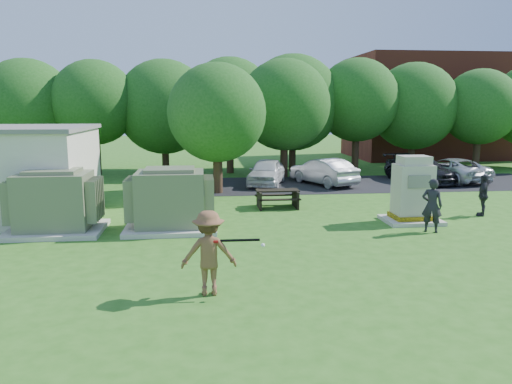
{
  "coord_description": "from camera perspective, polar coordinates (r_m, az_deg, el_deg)",
  "views": [
    {
      "loc": [
        -1.74,
        -11.96,
        4.06
      ],
      "look_at": [
        0.0,
        4.0,
        1.3
      ],
      "focal_mm": 35.0,
      "sensor_mm": 36.0,
      "label": 1
    }
  ],
  "objects": [
    {
      "name": "car_dark",
      "position": [
        28.52,
        18.17,
        2.5
      ],
      "size": [
        2.85,
        5.14,
        1.41
      ],
      "primitive_type": "imported",
      "rotation": [
        0.0,
        0.0,
        0.19
      ],
      "color": "black",
      "rests_on": "ground"
    },
    {
      "name": "brick_building",
      "position": [
        43.68,
        20.91,
        9.04
      ],
      "size": [
        15.0,
        8.0,
        8.0
      ],
      "primitive_type": "cube",
      "color": "maroon",
      "rests_on": "ground"
    },
    {
      "name": "person_by_generator",
      "position": [
        17.17,
        19.47,
        -1.46
      ],
      "size": [
        0.77,
        0.68,
        1.77
      ],
      "primitive_type": "imported",
      "rotation": [
        0.0,
        0.0,
        2.66
      ],
      "color": "black",
      "rests_on": "ground"
    },
    {
      "name": "generator_cabinet",
      "position": [
        18.42,
        17.45,
        -0.16
      ],
      "size": [
        1.94,
        1.59,
        2.36
      ],
      "color": "beige",
      "rests_on": "ground"
    },
    {
      "name": "ground",
      "position": [
        12.75,
        1.98,
        -8.82
      ],
      "size": [
        120.0,
        120.0,
        0.0
      ],
      "primitive_type": "plane",
      "color": "#2D6619",
      "rests_on": "ground"
    },
    {
      "name": "car_silver_b",
      "position": [
        29.33,
        21.37,
        2.39
      ],
      "size": [
        3.04,
        4.97,
        1.29
      ],
      "primitive_type": "imported",
      "rotation": [
        0.0,
        0.0,
        3.35
      ],
      "color": "silver",
      "rests_on": "ground"
    },
    {
      "name": "parking_strip",
      "position": [
        27.22,
        12.58,
        0.95
      ],
      "size": [
        20.0,
        6.0,
        0.01
      ],
      "primitive_type": "cube",
      "color": "#232326",
      "rests_on": "ground"
    },
    {
      "name": "car_white",
      "position": [
        26.12,
        1.2,
        2.32
      ],
      "size": [
        2.68,
        4.32,
        1.37
      ],
      "primitive_type": "imported",
      "rotation": [
        0.0,
        0.0,
        -0.29
      ],
      "color": "silver",
      "rests_on": "ground"
    },
    {
      "name": "batting_equipment",
      "position": [
        10.74,
        -2.04,
        -5.67
      ],
      "size": [
        1.23,
        0.15,
        0.18
      ],
      "color": "black",
      "rests_on": "ground"
    },
    {
      "name": "transformer_right",
      "position": [
        16.78,
        -9.74,
        -1.0
      ],
      "size": [
        3.0,
        2.4,
        2.07
      ],
      "color": "beige",
      "rests_on": "ground"
    },
    {
      "name": "tree_row",
      "position": [
        30.66,
        0.31,
        9.92
      ],
      "size": [
        41.3,
        13.3,
        7.3
      ],
      "color": "#47301E",
      "rests_on": "ground"
    },
    {
      "name": "batter",
      "position": [
        10.91,
        -5.42,
        -6.95
      ],
      "size": [
        1.21,
        0.7,
        1.86
      ],
      "primitive_type": "imported",
      "rotation": [
        0.0,
        0.0,
        3.15
      ],
      "color": "brown",
      "rests_on": "ground"
    },
    {
      "name": "person_walking_right",
      "position": [
        20.49,
        24.53,
        -0.33
      ],
      "size": [
        0.83,
        0.98,
        1.57
      ],
      "primitive_type": "imported",
      "rotation": [
        0.0,
        0.0,
        4.12
      ],
      "color": "black",
      "rests_on": "ground"
    },
    {
      "name": "picnic_table",
      "position": [
        20.23,
        2.46,
        -0.51
      ],
      "size": [
        1.72,
        1.29,
        0.74
      ],
      "color": "black",
      "rests_on": "ground"
    },
    {
      "name": "car_silver_a",
      "position": [
        26.39,
        7.7,
        2.33
      ],
      "size": [
        3.06,
        4.43,
        1.38
      ],
      "primitive_type": "imported",
      "rotation": [
        0.0,
        0.0,
        3.56
      ],
      "color": "#A6A7AB",
      "rests_on": "ground"
    },
    {
      "name": "transformer_left",
      "position": [
        17.41,
        -21.98,
        -1.19
      ],
      "size": [
        3.0,
        2.4,
        2.07
      ],
      "color": "beige",
      "rests_on": "ground"
    }
  ]
}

